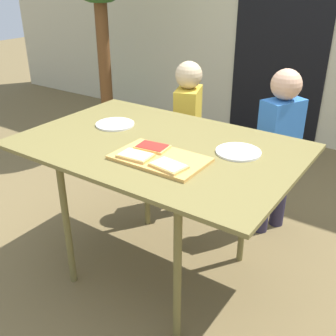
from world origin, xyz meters
The scene contains 12 objects.
ground_plane centered at (0.00, 0.00, 0.00)m, with size 16.00×16.00×0.00m, color brown.
house_door centered at (-0.26, 2.31, 1.00)m, with size 0.90×0.02×2.00m, color black.
dining_table centered at (0.00, 0.00, 0.71)m, with size 1.34×0.89×0.77m.
cutting_board centered at (0.12, -0.15, 0.78)m, with size 0.41×0.25×0.01m, color gold.
pizza_slice_near_left centered at (0.03, -0.21, 0.79)m, with size 0.15×0.11×0.01m.
pizza_slice_near_right centered at (0.21, -0.21, 0.79)m, with size 0.16×0.12×0.01m.
pizza_slice_far_left centered at (0.03, -0.09, 0.79)m, with size 0.16×0.11×0.01m.
plate_white_left centered at (-0.34, 0.08, 0.77)m, with size 0.21×0.21×0.01m, color white.
plate_white_right centered at (0.37, 0.12, 0.77)m, with size 0.21×0.21×0.01m, color white.
child_left centered at (-0.25, 0.67, 0.59)m, with size 0.21×0.27×1.02m.
child_right centered at (0.34, 0.75, 0.60)m, with size 0.23×0.28×1.03m.
garden_hose_coil centered at (-2.06, 1.78, 0.02)m, with size 0.44×0.44×0.04m, color #19924E.
Camera 1 is at (1.05, -1.45, 1.52)m, focal length 43.00 mm.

